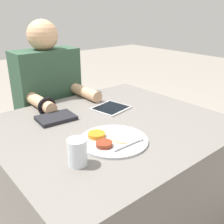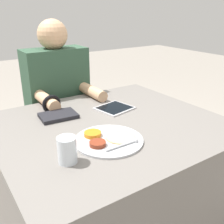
# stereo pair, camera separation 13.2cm
# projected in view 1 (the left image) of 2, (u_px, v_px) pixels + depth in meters

# --- Properties ---
(dining_table) EXTENTS (1.13, 0.99, 0.71)m
(dining_table) POSITION_uv_depth(u_px,v_px,m) (110.00, 180.00, 1.47)
(dining_table) COLOR slate
(dining_table) RESTS_ON ground_plane
(thali_tray) EXTENTS (0.31, 0.31, 0.03)m
(thali_tray) POSITION_uv_depth(u_px,v_px,m) (113.00, 140.00, 1.15)
(thali_tray) COLOR #B7BABF
(thali_tray) RESTS_ON dining_table
(red_notebook) EXTENTS (0.20, 0.15, 0.02)m
(red_notebook) POSITION_uv_depth(u_px,v_px,m) (56.00, 118.00, 1.38)
(red_notebook) COLOR silver
(red_notebook) RESTS_ON dining_table
(tablet_device) EXTENTS (0.22, 0.21, 0.01)m
(tablet_device) POSITION_uv_depth(u_px,v_px,m) (111.00, 108.00, 1.52)
(tablet_device) COLOR #B7B7BC
(tablet_device) RESTS_ON dining_table
(person_diner) EXTENTS (0.42, 0.47, 1.20)m
(person_diner) POSITION_uv_depth(u_px,v_px,m) (50.00, 115.00, 1.83)
(person_diner) COLOR black
(person_diner) RESTS_ON ground_plane
(drinking_glass) EXTENTS (0.07, 0.07, 0.10)m
(drinking_glass) POSITION_uv_depth(u_px,v_px,m) (77.00, 152.00, 0.97)
(drinking_glass) COLOR silver
(drinking_glass) RESTS_ON dining_table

